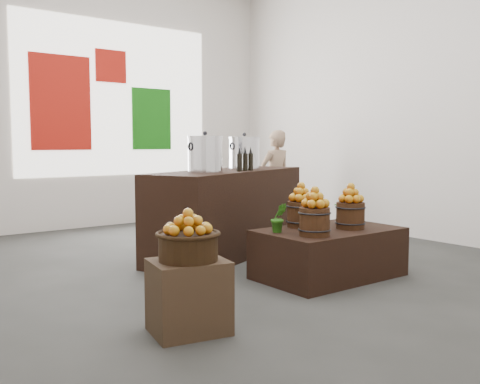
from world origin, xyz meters
TOP-DOWN VIEW (x-y plane):
  - ground at (0.00, 0.00)m, footprint 7.00×7.00m
  - back_wall at (0.00, 3.50)m, footprint 6.00×0.04m
  - back_opening at (0.30, 3.48)m, footprint 3.20×0.02m
  - deco_red_left at (-0.60, 3.47)m, footprint 0.90×0.04m
  - deco_green_right at (0.90, 3.47)m, footprint 0.70×0.04m
  - deco_red_upper at (0.20, 3.47)m, footprint 0.50×0.04m
  - crate at (-1.45, -1.42)m, footprint 0.58×0.51m
  - wicker_basket at (-1.45, -1.42)m, footprint 0.40×0.40m
  - apples_in_basket at (-1.45, -1.42)m, footprint 0.31×0.31m
  - display_table at (0.45, -0.94)m, footprint 1.38×0.86m
  - apple_bucket_front_left at (0.05, -1.13)m, footprint 0.27×0.27m
  - apples_in_bucket_front_left at (0.05, -1.13)m, footprint 0.21×0.21m
  - apple_bucket_front_right at (0.62, -1.05)m, footprint 0.27×0.27m
  - apples_in_bucket_front_right at (0.62, -1.05)m, footprint 0.21×0.21m
  - apple_bucket_rear at (0.31, -0.69)m, footprint 0.27×0.27m
  - apples_in_bucket_rear at (0.31, -0.69)m, footprint 0.21×0.21m
  - herb_garnish_right at (0.84, -0.81)m, footprint 0.31×0.28m
  - herb_garnish_left at (-0.08, -0.80)m, footprint 0.19×0.17m
  - counter at (0.33, 0.55)m, footprint 2.52×1.65m
  - stock_pot_left at (-0.12, 0.36)m, footprint 0.37×0.37m
  - stock_pot_center at (0.69, 0.70)m, footprint 0.37×0.37m
  - oil_cruets at (0.43, 0.33)m, footprint 0.27×0.16m
  - shopper at (2.08, 1.71)m, footprint 0.55×0.36m

SIDE VIEW (x-z plane):
  - ground at x=0.00m, z-range 0.00..0.00m
  - display_table at x=0.45m, z-range 0.00..0.47m
  - crate at x=-1.45m, z-range 0.00..0.50m
  - counter at x=0.33m, z-range 0.00..0.99m
  - wicker_basket at x=-1.45m, z-range 0.50..0.69m
  - apple_bucket_front_left at x=0.05m, z-range 0.47..0.73m
  - apple_bucket_front_right at x=0.62m, z-range 0.47..0.73m
  - apple_bucket_rear at x=0.31m, z-range 0.47..0.73m
  - herb_garnish_left at x=-0.08m, z-range 0.47..0.75m
  - herb_garnish_right at x=0.84m, z-range 0.47..0.77m
  - shopper at x=2.08m, z-range 0.00..1.50m
  - apples_in_basket at x=-1.45m, z-range 0.69..0.86m
  - apples_in_bucket_front_left at x=0.05m, z-range 0.73..0.91m
  - apples_in_bucket_front_right at x=0.62m, z-range 0.73..0.91m
  - apples_in_bucket_rear at x=0.31m, z-range 0.73..0.91m
  - oil_cruets at x=0.43m, z-range 0.99..1.26m
  - stock_pot_left at x=-0.12m, z-range 0.99..1.36m
  - stock_pot_center at x=0.69m, z-range 0.99..1.36m
  - deco_green_right at x=0.90m, z-range 1.20..2.20m
  - deco_red_left at x=-0.60m, z-range 1.20..2.60m
  - back_wall at x=0.00m, z-range 0.00..4.00m
  - back_opening at x=0.30m, z-range 0.80..3.20m
  - deco_red_upper at x=0.20m, z-range 2.25..2.75m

